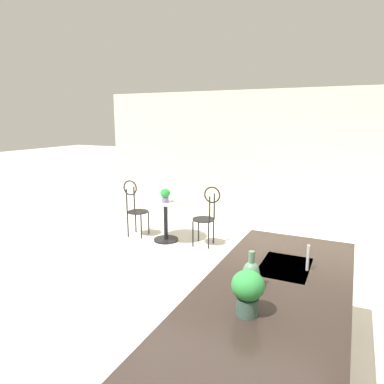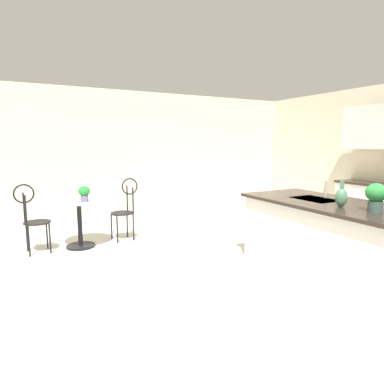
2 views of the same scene
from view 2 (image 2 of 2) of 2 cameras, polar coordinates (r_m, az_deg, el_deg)
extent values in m
plane|color=beige|center=(3.98, 13.92, -15.86)|extent=(40.00, 40.00, 0.00)
cube|color=beige|center=(7.37, -8.40, 6.20)|extent=(0.12, 7.80, 2.70)
cube|color=white|center=(4.25, 25.59, -8.59)|extent=(2.70, 0.96, 0.88)
cube|color=#2D231E|center=(4.14, 25.99, -2.48)|extent=(2.80, 1.06, 0.04)
cube|color=#B2B5BA|center=(4.48, 20.33, -1.32)|extent=(0.56, 0.40, 0.03)
cylinder|color=black|center=(5.58, -18.52, -8.76)|extent=(0.44, 0.44, 0.03)
cylinder|color=black|center=(5.49, -18.70, -5.14)|extent=(0.07, 0.07, 0.69)
cylinder|color=#B2C6C1|center=(5.42, -18.87, -1.48)|extent=(0.80, 0.80, 0.01)
cylinder|color=black|center=(5.57, -12.70, -6.32)|extent=(0.03, 0.03, 0.45)
cylinder|color=black|center=(5.83, -13.64, -5.70)|extent=(0.03, 0.03, 0.45)
cylinder|color=black|center=(5.67, -10.02, -5.99)|extent=(0.03, 0.03, 0.45)
cylinder|color=black|center=(5.92, -11.06, -5.40)|extent=(0.03, 0.03, 0.45)
cylinder|color=black|center=(5.69, -11.92, -3.55)|extent=(0.41, 0.41, 0.02)
cylinder|color=black|center=(5.59, -10.08, -1.48)|extent=(0.03, 0.03, 0.45)
cylinder|color=black|center=(5.83, -11.06, -1.10)|extent=(0.03, 0.03, 0.45)
torus|color=black|center=(5.67, -10.64, 0.96)|extent=(0.05, 0.29, 0.28)
cylinder|color=black|center=(5.64, -23.63, -6.65)|extent=(0.03, 0.03, 0.45)
cylinder|color=black|center=(5.37, -23.19, -7.36)|extent=(0.03, 0.03, 0.45)
cylinder|color=black|center=(5.61, -26.47, -6.90)|extent=(0.03, 0.03, 0.45)
cylinder|color=black|center=(5.34, -26.18, -7.63)|extent=(0.03, 0.03, 0.45)
cylinder|color=black|center=(5.43, -25.02, -4.74)|extent=(0.40, 0.40, 0.02)
cylinder|color=black|center=(5.51, -26.87, -2.41)|extent=(0.03, 0.03, 0.45)
cylinder|color=black|center=(5.25, -26.62, -2.88)|extent=(0.03, 0.03, 0.45)
torus|color=black|center=(5.34, -26.90, -0.27)|extent=(0.04, 0.28, 0.28)
cylinder|color=#B2B5BA|center=(4.60, 21.91, 0.41)|extent=(0.02, 0.02, 0.22)
cylinder|color=#7A669E|center=(5.31, -17.97, -1.07)|extent=(0.11, 0.11, 0.09)
ellipsoid|color=green|center=(5.29, -18.03, 0.16)|extent=(0.17, 0.17, 0.15)
cylinder|color=#385147|center=(3.90, 28.93, -2.15)|extent=(0.14, 0.14, 0.11)
ellipsoid|color=#2B863B|center=(3.88, 29.07, -0.07)|extent=(0.21, 0.21, 0.19)
ellipsoid|color=#4C7A5B|center=(4.03, 24.23, -0.86)|extent=(0.13, 0.13, 0.21)
cylinder|color=#4C7A5B|center=(4.01, 24.35, 1.17)|extent=(0.04, 0.04, 0.08)
camera|label=1|loc=(3.81, 61.64, 11.95)|focal=32.50mm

